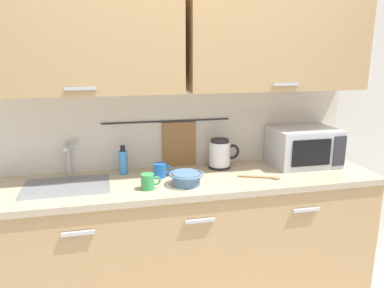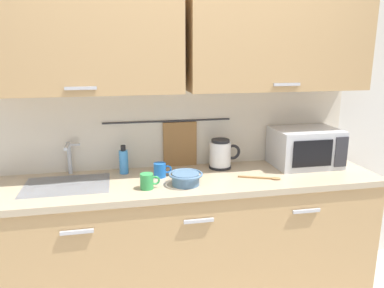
{
  "view_description": "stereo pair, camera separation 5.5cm",
  "coord_description": "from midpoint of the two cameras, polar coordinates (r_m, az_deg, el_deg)",
  "views": [
    {
      "loc": [
        -0.5,
        -1.96,
        1.7
      ],
      "look_at": [
        0.03,
        0.33,
        1.12
      ],
      "focal_mm": 34.84,
      "sensor_mm": 36.0,
      "label": 1
    },
    {
      "loc": [
        -0.44,
        -1.97,
        1.7
      ],
      "look_at": [
        0.03,
        0.33,
        1.12
      ],
      "focal_mm": 34.84,
      "sensor_mm": 36.0,
      "label": 2
    }
  ],
  "objects": [
    {
      "name": "dish_soap_bottle",
      "position": [
        2.55,
        -11.09,
        -2.65
      ],
      "size": [
        0.06,
        0.06,
        0.2
      ],
      "color": "#3F8CD8",
      "rests_on": "counter_unit"
    },
    {
      "name": "wooden_spoon",
      "position": [
        2.48,
        10.4,
        -5.04
      ],
      "size": [
        0.27,
        0.13,
        0.01
      ],
      "color": "#9E7042",
      "rests_on": "counter_unit"
    },
    {
      "name": "counter_unit",
      "position": [
        2.63,
        -1.34,
        -14.4
      ],
      "size": [
        2.53,
        0.64,
        0.9
      ],
      "color": "tan",
      "rests_on": "ground"
    },
    {
      "name": "back_wall_assembly",
      "position": [
        2.55,
        -2.33,
        9.86
      ],
      "size": [
        3.7,
        0.41,
        2.5
      ],
      "color": "silver",
      "rests_on": "ground"
    },
    {
      "name": "mixing_bowl",
      "position": [
        2.31,
        -1.56,
        -5.21
      ],
      "size": [
        0.21,
        0.21,
        0.08
      ],
      "color": "#4C7093",
      "rests_on": "counter_unit"
    },
    {
      "name": "mug_by_kettle",
      "position": [
        2.46,
        -5.52,
        -4.01
      ],
      "size": [
        0.12,
        0.08,
        0.09
      ],
      "color": "blue",
      "rests_on": "counter_unit"
    },
    {
      "name": "sink_faucet",
      "position": [
        2.59,
        -19.03,
        -1.56
      ],
      "size": [
        0.09,
        0.17,
        0.22
      ],
      "color": "#B2B5BA",
      "rests_on": "counter_unit"
    },
    {
      "name": "electric_kettle",
      "position": [
        2.64,
        3.74,
        -1.52
      ],
      "size": [
        0.23,
        0.16,
        0.21
      ],
      "color": "black",
      "rests_on": "counter_unit"
    },
    {
      "name": "microwave",
      "position": [
        2.81,
        16.17,
        -0.38
      ],
      "size": [
        0.46,
        0.35,
        0.27
      ],
      "color": "silver",
      "rests_on": "counter_unit"
    },
    {
      "name": "mug_near_sink",
      "position": [
        2.26,
        -7.44,
        -5.73
      ],
      "size": [
        0.12,
        0.08,
        0.09
      ],
      "color": "green",
      "rests_on": "counter_unit"
    }
  ]
}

